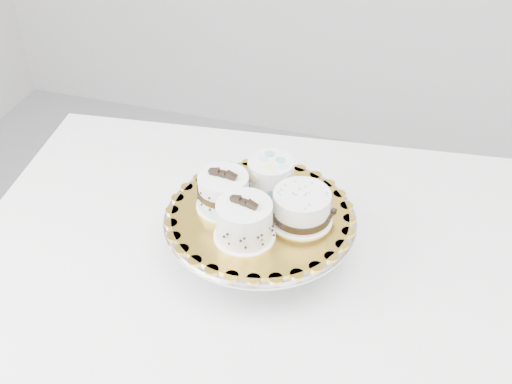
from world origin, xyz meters
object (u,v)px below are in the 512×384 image
(cake_stand, at_px, (260,228))
(cake_dots, at_px, (271,175))
(cake_swirl, at_px, (244,221))
(cake_ribbon, at_px, (302,208))
(cake_banded, at_px, (224,192))
(cake_board, at_px, (260,215))
(table, at_px, (274,274))

(cake_stand, bearing_deg, cake_dots, 91.94)
(cake_swirl, height_order, cake_ribbon, cake_swirl)
(cake_ribbon, bearing_deg, cake_banded, -161.84)
(cake_swirl, relative_size, cake_dots, 1.09)
(cake_board, distance_m, cake_dots, 0.09)
(cake_stand, height_order, cake_board, cake_board)
(table, relative_size, cake_dots, 11.82)
(cake_dots, bearing_deg, cake_stand, -88.55)
(cake_stand, bearing_deg, cake_ribbon, 4.98)
(cake_swirl, distance_m, cake_banded, 0.10)
(cake_banded, distance_m, cake_ribbon, 0.15)
(cake_banded, bearing_deg, cake_board, 3.59)
(table, height_order, cake_dots, cake_dots)
(table, bearing_deg, cake_stand, -144.35)
(cake_stand, height_order, cake_ribbon, cake_ribbon)
(cake_swirl, height_order, cake_dots, cake_swirl)
(cake_stand, relative_size, cake_swirl, 3.01)
(table, bearing_deg, cake_board, -144.35)
(cake_banded, relative_size, cake_ribbon, 0.81)
(cake_board, height_order, cake_ribbon, cake_ribbon)
(table, height_order, cake_swirl, cake_swirl)
(cake_board, distance_m, cake_swirl, 0.08)
(table, xyz_separation_m, cake_stand, (-0.02, -0.02, 0.14))
(table, distance_m, cake_dots, 0.22)
(table, bearing_deg, cake_dots, 108.31)
(cake_stand, height_order, cake_dots, cake_dots)
(cake_dots, height_order, cake_ribbon, cake_dots)
(cake_dots, bearing_deg, cake_ribbon, -42.41)
(cake_stand, relative_size, cake_dots, 3.28)
(table, xyz_separation_m, cake_swirl, (-0.03, -0.09, 0.21))
(cake_stand, relative_size, cake_ribbon, 2.76)
(cake_banded, distance_m, cake_dots, 0.10)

